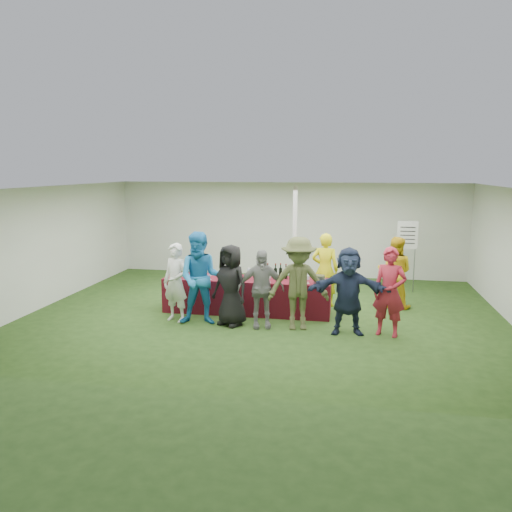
% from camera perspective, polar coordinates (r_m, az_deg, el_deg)
% --- Properties ---
extents(ground, '(60.00, 60.00, 0.00)m').
position_cam_1_polar(ground, '(10.87, 1.02, -6.56)').
color(ground, '#284719').
rests_on(ground, ground).
extents(tent, '(10.00, 10.00, 10.00)m').
position_cam_1_polar(tent, '(11.67, 4.44, 1.36)').
color(tent, white).
rests_on(tent, ground).
extents(serving_table, '(3.60, 0.80, 0.75)m').
position_cam_1_polar(serving_table, '(10.86, -1.04, -4.52)').
color(serving_table, '#590E1C').
rests_on(serving_table, ground).
extents(wine_bottles, '(0.78, 0.12, 0.32)m').
position_cam_1_polar(wine_bottles, '(10.79, 2.43, -1.92)').
color(wine_bottles, black).
rests_on(wine_bottles, serving_table).
extents(wine_glasses, '(2.84, 0.14, 0.16)m').
position_cam_1_polar(wine_glasses, '(10.57, -2.88, -2.22)').
color(wine_glasses, silver).
rests_on(wine_glasses, serving_table).
extents(water_bottle, '(0.07, 0.07, 0.23)m').
position_cam_1_polar(water_bottle, '(10.82, -0.85, -1.96)').
color(water_bottle, silver).
rests_on(water_bottle, serving_table).
extents(bar_towel, '(0.25, 0.18, 0.03)m').
position_cam_1_polar(bar_towel, '(10.62, 7.30, -2.76)').
color(bar_towel, white).
rests_on(bar_towel, serving_table).
extents(dump_bucket, '(0.23, 0.23, 0.18)m').
position_cam_1_polar(dump_bucket, '(10.34, 7.23, -2.69)').
color(dump_bucket, slate).
rests_on(dump_bucket, serving_table).
extents(wine_list_sign, '(0.50, 0.03, 1.80)m').
position_cam_1_polar(wine_list_sign, '(13.01, 16.90, 1.70)').
color(wine_list_sign, slate).
rests_on(wine_list_sign, ground).
extents(staff_pourer, '(0.65, 0.46, 1.67)m').
position_cam_1_polar(staff_pourer, '(11.38, 7.89, -1.56)').
color(staff_pourer, yellow).
rests_on(staff_pourer, ground).
extents(staff_back, '(0.89, 0.75, 1.60)m').
position_cam_1_polar(staff_back, '(11.58, 15.56, -1.80)').
color(staff_back, gold).
rests_on(staff_back, ground).
extents(customer_0, '(0.68, 0.56, 1.61)m').
position_cam_1_polar(customer_0, '(10.28, -9.15, -3.02)').
color(customer_0, silver).
rests_on(customer_0, ground).
extents(customer_1, '(1.00, 0.83, 1.87)m').
position_cam_1_polar(customer_1, '(9.99, -6.30, -2.56)').
color(customer_1, '#1D76B9').
rests_on(customer_1, ground).
extents(customer_2, '(0.94, 0.82, 1.63)m').
position_cam_1_polar(customer_2, '(9.91, -2.91, -3.34)').
color(customer_2, black).
rests_on(customer_2, ground).
extents(customer_3, '(0.98, 0.60, 1.56)m').
position_cam_1_polar(customer_3, '(9.75, 0.56, -3.77)').
color(customer_3, gray).
rests_on(customer_3, ground).
extents(customer_4, '(1.27, 0.87, 1.82)m').
position_cam_1_polar(customer_4, '(9.65, 4.87, -3.15)').
color(customer_4, '#484D29').
rests_on(customer_4, ground).
extents(customer_5, '(1.58, 0.65, 1.66)m').
position_cam_1_polar(customer_5, '(9.53, 10.50, -3.96)').
color(customer_5, '#1B253E').
rests_on(customer_5, ground).
extents(customer_6, '(0.70, 0.56, 1.68)m').
position_cam_1_polar(customer_6, '(9.59, 15.00, -3.98)').
color(customer_6, maroon).
rests_on(customer_6, ground).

